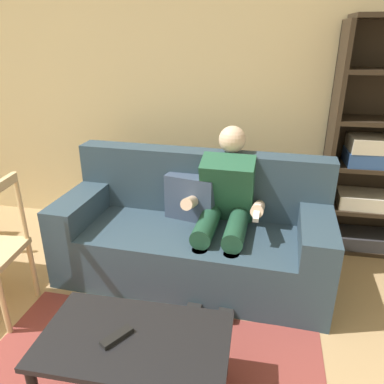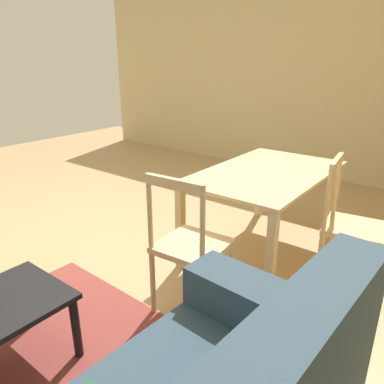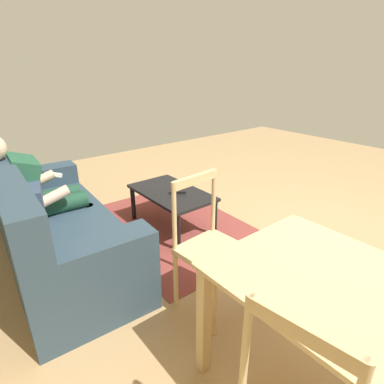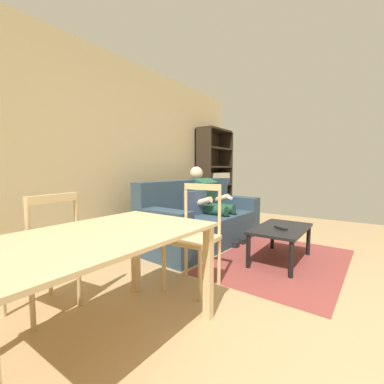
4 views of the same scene
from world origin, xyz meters
The scene contains 11 objects.
ground_plane centered at (0.00, 0.00, 0.00)m, with size 8.92×8.92×0.00m, color tan.
wall_back centered at (0.00, 3.09, 1.34)m, with size 6.92×0.12×2.68m, color #D1BC8C.
couch centered at (1.34, 2.18, 0.34)m, with size 2.10×0.97×0.95m.
person_lounging centered at (1.58, 2.18, 0.61)m, with size 0.61×0.95×1.16m.
coffee_table centered at (1.26, 0.97, 0.36)m, with size 0.94×0.55×0.42m.
tv_remote centered at (1.18, 0.94, 0.43)m, with size 0.05×0.17×0.02m, color black.
bookshelf centered at (2.86, 2.84, 0.82)m, with size 0.96×0.36×1.95m.
dining_table centered at (-0.94, 1.45, 0.63)m, with size 1.43×0.88×0.74m.
dining_chair_near_wall centered at (-0.94, 2.16, 0.45)m, with size 0.47×0.47×0.94m.
dining_chair_facing_couch centered at (0.11, 1.45, 0.48)m, with size 0.45×0.45×0.98m.
area_rug centered at (1.26, 0.97, 0.00)m, with size 2.00×1.40×0.01m, color brown.
Camera 4 is at (-1.84, 0.10, 1.13)m, focal length 23.82 mm.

